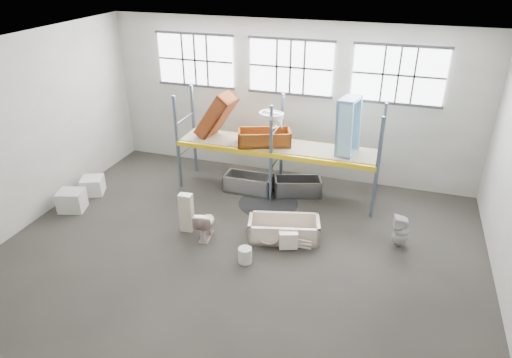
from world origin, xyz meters
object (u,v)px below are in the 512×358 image
at_px(cistern_tall, 186,213).
at_px(rust_tub_flat, 264,137).
at_px(bathtub_beige, 284,229).
at_px(bucket, 245,255).
at_px(toilet_beige, 205,224).
at_px(toilet_white, 401,231).
at_px(steel_tub_right, 298,186).
at_px(blue_tub_upright, 348,127).
at_px(carton_near, 72,201).
at_px(steel_tub_left, 249,183).

height_order(cistern_tall, rust_tub_flat, rust_tub_flat).
bearing_deg(bathtub_beige, bucket, -129.85).
relative_size(toilet_beige, rust_tub_flat, 0.52).
distance_m(toilet_white, rust_tub_flat, 4.75).
distance_m(bathtub_beige, steel_tub_right, 2.48).
xyz_separation_m(bathtub_beige, blue_tub_upright, (1.16, 2.42, 2.12)).
relative_size(toilet_beige, steel_tub_right, 0.57).
relative_size(cistern_tall, steel_tub_right, 0.77).
bearing_deg(toilet_white, carton_near, -93.97).
distance_m(blue_tub_upright, carton_near, 8.24).
xyz_separation_m(bathtub_beige, steel_tub_left, (-1.73, 2.20, -0.00)).
bearing_deg(toilet_white, rust_tub_flat, -123.28).
height_order(bathtub_beige, bucket, bathtub_beige).
bearing_deg(toilet_white, steel_tub_right, -131.76).
height_order(toilet_white, bucket, toilet_white).
bearing_deg(rust_tub_flat, bucket, -79.95).
relative_size(steel_tub_right, blue_tub_upright, 0.86).
bearing_deg(bucket, carton_near, 171.84).
height_order(bathtub_beige, blue_tub_upright, blue_tub_upright).
height_order(toilet_white, steel_tub_right, toilet_white).
bearing_deg(cistern_tall, steel_tub_left, 67.70).
relative_size(toilet_white, steel_tub_left, 0.58).
distance_m(rust_tub_flat, carton_near, 5.92).
bearing_deg(carton_near, cistern_tall, 0.77).
bearing_deg(cistern_tall, carton_near, 176.33).
xyz_separation_m(blue_tub_upright, bucket, (-1.79, -3.73, -2.20)).
xyz_separation_m(bathtub_beige, rust_tub_flat, (-1.27, 2.33, 1.55)).
bearing_deg(bathtub_beige, steel_tub_right, 80.67).
relative_size(rust_tub_flat, blue_tub_upright, 0.95).
bearing_deg(carton_near, toilet_white, 6.75).
distance_m(steel_tub_left, blue_tub_upright, 3.59).
height_order(toilet_beige, carton_near, toilet_beige).
bearing_deg(blue_tub_upright, toilet_white, -46.25).
bearing_deg(rust_tub_flat, bathtub_beige, -61.39).
distance_m(cistern_tall, toilet_white, 5.60).
bearing_deg(bathtub_beige, cistern_tall, 175.63).
relative_size(toilet_white, bucket, 2.20).
bearing_deg(toilet_beige, steel_tub_left, -103.05).
height_order(steel_tub_left, carton_near, carton_near).
bearing_deg(toilet_white, steel_tub_left, -119.83).
bearing_deg(toilet_beige, toilet_white, -174.37).
xyz_separation_m(steel_tub_left, steel_tub_right, (1.51, 0.28, -0.01)).
distance_m(bathtub_beige, blue_tub_upright, 3.43).
bearing_deg(toilet_white, toilet_beige, -87.11).
relative_size(steel_tub_left, steel_tub_right, 1.04).
bearing_deg(steel_tub_left, blue_tub_upright, 4.51).
relative_size(steel_tub_left, carton_near, 2.08).
relative_size(steel_tub_left, rust_tub_flat, 0.94).
height_order(steel_tub_left, blue_tub_upright, blue_tub_upright).
bearing_deg(bathtub_beige, rust_tub_flat, 104.33).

